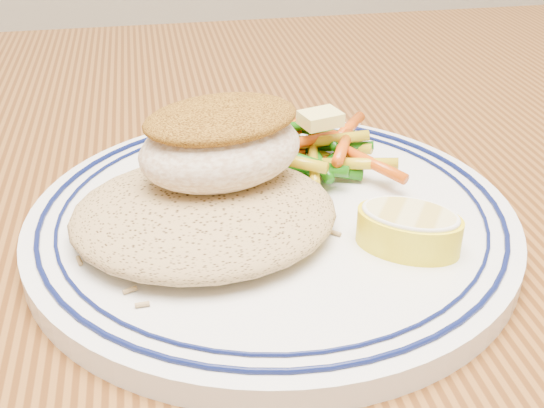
{
  "coord_description": "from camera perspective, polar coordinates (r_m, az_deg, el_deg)",
  "views": [
    {
      "loc": [
        -0.08,
        -0.36,
        0.97
      ],
      "look_at": [
        -0.02,
        -0.02,
        0.77
      ],
      "focal_mm": 45.0,
      "sensor_mm": 36.0,
      "label": 1
    }
  ],
  "objects": [
    {
      "name": "plate",
      "position": [
        0.4,
        0.0,
        -1.29
      ],
      "size": [
        0.29,
        0.29,
        0.02
      ],
      "color": "white",
      "rests_on": "dining_table"
    },
    {
      "name": "rice_pilaf",
      "position": [
        0.38,
        -5.72,
        -0.37
      ],
      "size": [
        0.15,
        0.13,
        0.03
      ],
      "primitive_type": "ellipsoid",
      "color": "#A28351",
      "rests_on": "plate"
    },
    {
      "name": "fish_fillet",
      "position": [
        0.38,
        -4.29,
        5.22
      ],
      "size": [
        0.11,
        0.09,
        0.05
      ],
      "color": "#F2E0C8",
      "rests_on": "rice_pilaf"
    },
    {
      "name": "dining_table",
      "position": [
        0.49,
        1.3,
        -10.27
      ],
      "size": [
        1.5,
        0.9,
        0.75
      ],
      "color": "#512B10",
      "rests_on": "ground"
    },
    {
      "name": "vegetable_pile",
      "position": [
        0.45,
        3.37,
        4.66
      ],
      "size": [
        0.1,
        0.1,
        0.03
      ],
      "color": "#CA480A",
      "rests_on": "plate"
    },
    {
      "name": "lemon_wedge",
      "position": [
        0.37,
        11.38,
        -1.94
      ],
      "size": [
        0.07,
        0.07,
        0.02
      ],
      "color": "yellow",
      "rests_on": "plate"
    },
    {
      "name": "butter_pat",
      "position": [
        0.44,
        4.07,
        7.15
      ],
      "size": [
        0.03,
        0.03,
        0.01
      ],
      "primitive_type": "cube",
      "rotation": [
        0.0,
        0.0,
        0.28
      ],
      "color": "#FEED7C",
      "rests_on": "vegetable_pile"
    }
  ]
}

